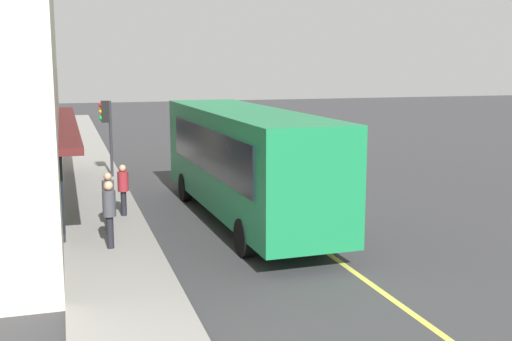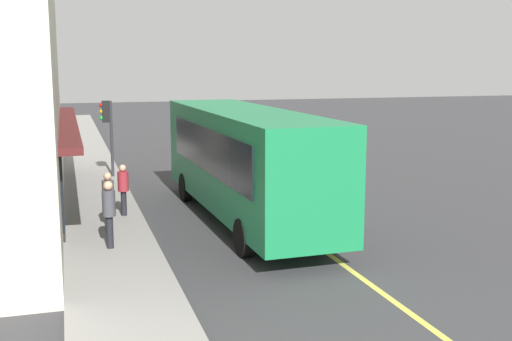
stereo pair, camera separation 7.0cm
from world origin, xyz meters
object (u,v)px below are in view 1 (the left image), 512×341
Objects in this scene: pedestrian_waiting at (109,208)px; pedestrian_near_storefront at (108,196)px; traffic_light at (106,120)px; bus at (244,159)px; car_yellow at (238,140)px; pedestrian_by_curb at (123,185)px.

pedestrian_waiting reaches higher than pedestrian_near_storefront.
pedestrian_near_storefront is (-8.86, 0.60, -1.38)m from traffic_light.
bus is at bearing -157.00° from traffic_light.
car_yellow is 16.81m from pedestrian_near_storefront.
traffic_light reaches higher than car_yellow.
traffic_light is 10.91m from pedestrian_waiting.
pedestrian_by_curb is (1.60, -0.57, -0.03)m from pedestrian_near_storefront.
pedestrian_near_storefront is (1.95, -0.11, -0.07)m from pedestrian_waiting.
traffic_light is at bearing -3.88° from pedestrian_near_storefront.
bus is at bearing 165.49° from car_yellow.
car_yellow is 2.62× the size of pedestrian_near_storefront.
pedestrian_waiting is 1.95m from pedestrian_near_storefront.
pedestrian_near_storefront is 1.70m from pedestrian_by_curb.
traffic_light is 9.61m from car_yellow.
pedestrian_near_storefront is at bearing -3.23° from pedestrian_waiting.
pedestrian_near_storefront reaches higher than pedestrian_by_curb.
car_yellow is at bearing -50.84° from traffic_light.
bus is 4.29m from pedestrian_near_storefront.
pedestrian_near_storefront is 1.03× the size of pedestrian_by_curb.
traffic_light reaches higher than pedestrian_near_storefront.
pedestrian_waiting is at bearing 176.24° from traffic_light.
car_yellow is at bearing -29.09° from pedestrian_by_curb.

